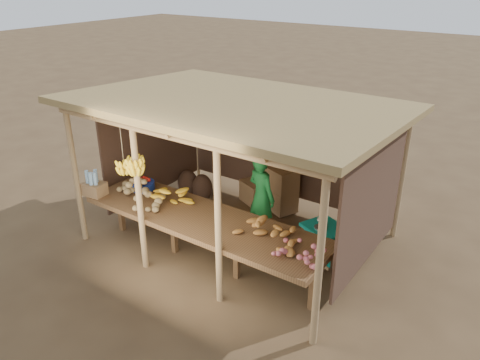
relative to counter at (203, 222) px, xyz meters
The scene contains 13 objects.
ground 1.20m from the counter, 90.00° to the left, with size 60.00×60.00×0.00m, color brown.
stall_structure 1.62m from the counter, 91.54° to the left, with size 4.70×3.50×2.43m.
counter is the anchor object (origin of this frame).
potato_heap 1.23m from the counter, behind, with size 1.04×0.63×0.37m, color #93794C, non-canonical shape.
sweet_potato_heap 1.12m from the counter, ahead, with size 0.88×0.53×0.35m, color #B8762F, non-canonical shape.
onion_heap 1.70m from the counter, ahead, with size 0.73×0.44×0.35m, color #CC6367, non-canonical shape.
banana_pile 0.81m from the counter, behind, with size 0.64×0.39×0.35m, color yellow, non-canonical shape.
tomato_basin 1.43m from the counter, behind, with size 0.38×0.38×0.20m.
bottle_box 1.95m from the counter, 168.65° to the right, with size 0.36×0.30×0.42m.
vendor 1.18m from the counter, 76.05° to the left, with size 0.54×0.36×1.49m, color #166728.
tarp_crate 1.88m from the counter, 39.33° to the left, with size 0.77×0.73×0.73m.
carton_stack 2.18m from the counter, 92.50° to the left, with size 1.20×0.57×0.83m.
burlap_sacks 2.49m from the counter, 132.95° to the left, with size 0.77×0.41×0.55m.
Camera 1 is at (3.83, -5.56, 4.12)m, focal length 35.00 mm.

